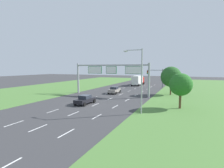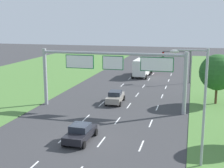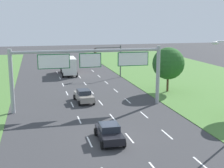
# 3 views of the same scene
# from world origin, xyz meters

# --- Properties ---
(ground_plane) EXTENTS (200.00, 200.00, 0.00)m
(ground_plane) POSITION_xyz_m (0.00, 0.00, 0.00)
(ground_plane) COLOR #38383A
(lane_dashes_inner_left) EXTENTS (0.14, 56.40, 0.01)m
(lane_dashes_inner_left) POSITION_xyz_m (-1.75, 9.00, 0.00)
(lane_dashes_inner_left) COLOR white
(lane_dashes_inner_left) RESTS_ON ground_plane
(lane_dashes_inner_right) EXTENTS (0.14, 56.40, 0.01)m
(lane_dashes_inner_right) POSITION_xyz_m (1.75, 9.00, 0.00)
(lane_dashes_inner_right) COLOR white
(lane_dashes_inner_right) RESTS_ON ground_plane
(lane_dashes_slip) EXTENTS (0.14, 56.40, 0.01)m
(lane_dashes_slip) POSITION_xyz_m (5.25, 9.00, 0.00)
(lane_dashes_slip) COLOR white
(lane_dashes_slip) RESTS_ON ground_plane
(car_near_red) EXTENTS (2.10, 4.21, 1.50)m
(car_near_red) POSITION_xyz_m (-0.10, -0.21, 0.75)
(car_near_red) COLOR black
(car_near_red) RESTS_ON ground_plane
(car_lead_silver) EXTENTS (2.20, 4.36, 1.55)m
(car_lead_silver) POSITION_xyz_m (-0.19, 12.87, 0.78)
(car_lead_silver) COLOR gray
(car_lead_silver) RESTS_ON ground_plane
(box_truck) EXTENTS (2.85, 7.92, 3.26)m
(box_truck) POSITION_xyz_m (0.12, 33.03, 1.75)
(box_truck) COLOR #B21E19
(box_truck) RESTS_ON ground_plane
(sign_gantry) EXTENTS (17.24, 0.44, 7.00)m
(sign_gantry) POSITION_xyz_m (0.21, 10.09, 4.96)
(sign_gantry) COLOR #9EA0A5
(sign_gantry) RESTS_ON ground_plane
(traffic_light_mast) EXTENTS (4.76, 0.49, 5.60)m
(traffic_light_mast) POSITION_xyz_m (6.85, 28.26, 3.87)
(traffic_light_mast) COLOR #47494F
(traffic_light_mast) RESTS_ON ground_plane
(roadside_tree_mid) EXTENTS (4.47, 4.47, 6.29)m
(roadside_tree_mid) POSITION_xyz_m (12.15, 15.52, 4.04)
(roadside_tree_mid) COLOR #513823
(roadside_tree_mid) RESTS_ON ground_plane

